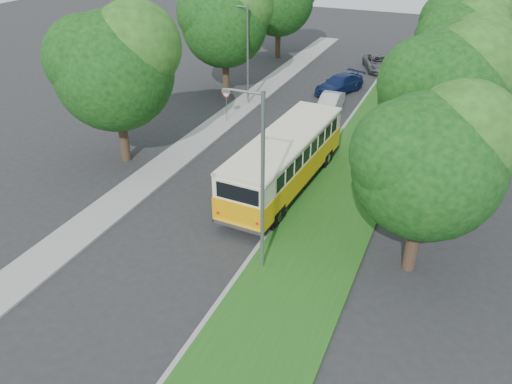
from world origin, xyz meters
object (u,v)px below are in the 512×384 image
at_px(lamppost_near, 260,179).
at_px(car_silver, 316,144).
at_px(car_grey, 378,63).
at_px(vintage_bus, 285,162).
at_px(car_white, 330,103).
at_px(lamppost_far, 246,52).
at_px(car_blue, 339,84).

relative_size(lamppost_near, car_silver, 2.07).
bearing_deg(car_grey, car_silver, -111.34).
xyz_separation_m(lamppost_near, vintage_bus, (-1.50, 6.98, -2.75)).
bearing_deg(lamppost_near, car_white, 97.21).
distance_m(vintage_bus, car_silver, 5.08).
bearing_deg(lamppost_far, car_blue, 43.45).
bearing_deg(vintage_bus, car_silver, 89.96).
bearing_deg(car_grey, lamppost_near, -109.34).
height_order(car_blue, car_grey, car_blue).
bearing_deg(car_silver, car_blue, 112.25).
bearing_deg(lamppost_near, car_blue, 97.00).
xyz_separation_m(car_silver, car_blue, (-1.75, 12.18, 0.07)).
height_order(lamppost_near, car_white, lamppost_near).
bearing_deg(car_blue, lamppost_near, -61.42).
relative_size(vintage_bus, car_grey, 2.29).
bearing_deg(car_blue, car_white, -62.36).
bearing_deg(lamppost_far, car_white, 9.43).
bearing_deg(car_blue, car_silver, -60.22).
height_order(vintage_bus, car_blue, vintage_bus).
relative_size(lamppost_far, vintage_bus, 0.69).
distance_m(car_silver, car_grey, 20.09).
relative_size(lamppost_far, car_white, 1.86).
height_order(lamppost_near, car_grey, lamppost_near).
bearing_deg(car_blue, vintage_bus, -63.54).
xyz_separation_m(car_silver, car_white, (-1.27, 7.61, 0.01)).
xyz_separation_m(lamppost_far, car_silver, (7.70, -6.54, -3.46)).
distance_m(lamppost_far, car_white, 7.37).
distance_m(car_white, car_blue, 4.59).
xyz_separation_m(lamppost_near, car_blue, (-2.96, 24.13, -3.64)).
distance_m(lamppost_far, car_silver, 10.68).
xyz_separation_m(lamppost_far, car_blue, (5.94, 5.63, -3.39)).
bearing_deg(lamppost_near, car_grey, 92.41).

